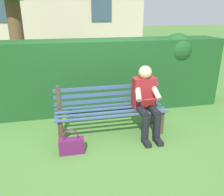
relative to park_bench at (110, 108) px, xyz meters
name	(u,v)px	position (x,y,z in m)	size (l,w,h in m)	color
ground	(111,133)	(0.00, 0.08, -0.45)	(60.00, 60.00, 0.00)	#477533
park_bench	(110,108)	(0.00, 0.00, 0.00)	(1.86, 0.53, 0.86)	#4C3828
person_seated	(146,100)	(-0.58, 0.18, 0.18)	(0.44, 0.73, 1.18)	maroon
hedge_backdrop	(114,73)	(-0.31, -1.10, 0.33)	(4.65, 0.81, 1.58)	#19471E
handbag	(71,145)	(0.70, 0.55, -0.31)	(0.37, 0.14, 0.40)	#59194C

